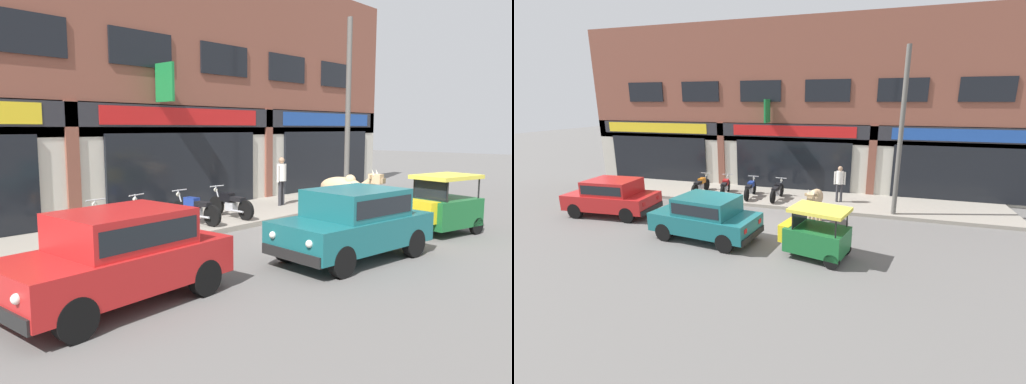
# 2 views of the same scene
# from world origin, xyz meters

# --- Properties ---
(ground_plane) EXTENTS (90.00, 90.00, 0.00)m
(ground_plane) POSITION_xyz_m (0.00, 0.00, 0.00)
(ground_plane) COLOR #605E5B
(sidewalk) EXTENTS (19.00, 3.12, 0.14)m
(sidewalk) POSITION_xyz_m (0.00, 3.76, 0.07)
(sidewalk) COLOR gray
(sidewalk) RESTS_ON ground
(shop_building) EXTENTS (23.00, 1.40, 8.22)m
(shop_building) POSITION_xyz_m (-0.00, 5.57, 3.89)
(shop_building) COLOR brown
(shop_building) RESTS_ON ground
(cow) EXTENTS (0.52, 2.15, 1.61)m
(cow) POSITION_xyz_m (1.94, 0.74, 1.01)
(cow) COLOR tan
(cow) RESTS_ON ground
(car_0) EXTENTS (3.75, 2.02, 1.46)m
(car_0) POSITION_xyz_m (-1.30, -1.56, 0.81)
(car_0) COLOR black
(car_0) RESTS_ON ground
(car_1) EXTENTS (3.69, 1.81, 1.46)m
(car_1) POSITION_xyz_m (-6.04, -0.38, 0.81)
(car_1) COLOR black
(car_1) RESTS_ON ground
(auto_rickshaw) EXTENTS (2.13, 1.53, 1.52)m
(auto_rickshaw) POSITION_xyz_m (2.37, -1.90, 0.66)
(auto_rickshaw) COLOR black
(auto_rickshaw) RESTS_ON ground
(motorcycle_0) EXTENTS (0.52, 1.81, 0.88)m
(motorcycle_0) POSITION_xyz_m (-4.03, 3.23, 0.53)
(motorcycle_0) COLOR black
(motorcycle_0) RESTS_ON sidewalk
(motorcycle_1) EXTENTS (0.61, 1.79, 0.88)m
(motorcycle_1) POSITION_xyz_m (-2.76, 3.28, 0.53)
(motorcycle_1) COLOR black
(motorcycle_1) RESTS_ON sidewalk
(motorcycle_2) EXTENTS (0.52, 1.81, 0.88)m
(motorcycle_2) POSITION_xyz_m (-1.48, 3.23, 0.53)
(motorcycle_2) COLOR black
(motorcycle_2) RESTS_ON sidewalk
(motorcycle_3) EXTENTS (0.52, 1.81, 0.88)m
(motorcycle_3) POSITION_xyz_m (-0.18, 3.20, 0.53)
(motorcycle_3) COLOR black
(motorcycle_3) RESTS_ON sidewalk
(pedestrian) EXTENTS (0.50, 0.32, 1.60)m
(pedestrian) POSITION_xyz_m (2.54, 3.58, 1.13)
(pedestrian) COLOR #2D2D33
(pedestrian) RESTS_ON sidewalk
(utility_pole) EXTENTS (0.18, 0.18, 6.25)m
(utility_pole) POSITION_xyz_m (4.78, 2.50, 3.27)
(utility_pole) COLOR #595651
(utility_pole) RESTS_ON sidewalk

